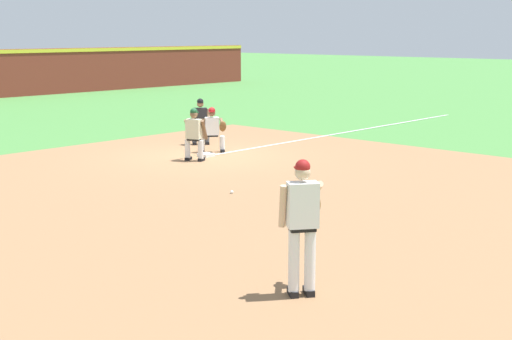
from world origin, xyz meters
name	(u,v)px	position (x,y,z in m)	size (l,w,h in m)	color
ground_plane	(206,156)	(0.00, 0.00, 0.00)	(160.00, 160.00, 0.00)	#47843D
infield_dirt_patch	(237,201)	(-3.35, -4.48, 0.00)	(18.00, 18.00, 0.01)	#936B47
foul_line_stripe	(351,131)	(7.13, 0.00, 0.01)	(14.26, 0.10, 0.00)	white
first_base_bag	(206,155)	(0.00, 0.00, 0.04)	(0.38, 0.38, 0.09)	white
baseball	(232,192)	(-2.92, -3.91, 0.04)	(0.07, 0.07, 0.07)	white
pitcher	(303,219)	(-6.66, -8.94, 1.06)	(0.85, 0.55, 1.86)	black
first_baseman	(213,128)	(0.59, 0.33, 0.73)	(0.72, 1.09, 1.34)	black
baserunner	(194,132)	(-0.71, -0.28, 0.79)	(0.58, 0.67, 1.46)	black
umpire	(200,120)	(1.40, 1.74, 0.79)	(0.68, 0.65, 1.46)	black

